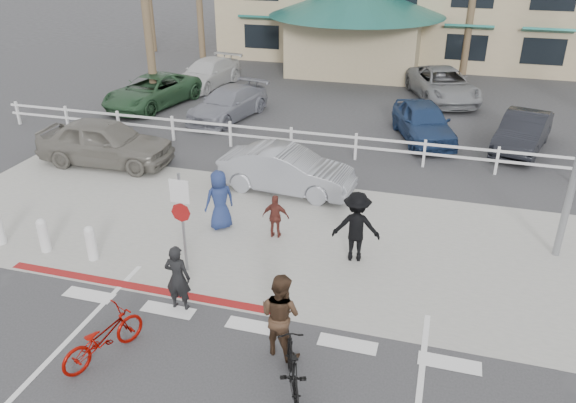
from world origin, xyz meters
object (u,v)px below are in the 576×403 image
(sign_post, at_px, (182,218))
(bike_black, at_px, (292,367))
(car_white_sedan, at_px, (287,170))
(bike_red, at_px, (103,337))
(car_red_compact, at_px, (105,142))

(sign_post, height_order, bike_black, sign_post)
(bike_black, distance_m, car_white_sedan, 8.55)
(bike_black, bearing_deg, sign_post, -63.36)
(bike_red, xyz_separation_m, bike_black, (3.75, 0.20, 0.03))
(bike_black, bearing_deg, car_red_compact, -65.49)
(sign_post, xyz_separation_m, car_red_compact, (-5.67, 5.51, -0.64))
(bike_red, relative_size, bike_black, 1.08)
(bike_red, relative_size, car_red_compact, 0.38)
(bike_black, relative_size, car_red_compact, 0.35)
(bike_black, distance_m, car_red_compact, 12.60)
(bike_black, xyz_separation_m, car_white_sedan, (-2.50, 8.18, 0.20))
(bike_red, xyz_separation_m, car_red_compact, (-5.48, 8.78, 0.33))
(car_white_sedan, relative_size, car_red_compact, 0.90)
(bike_red, height_order, car_white_sedan, car_white_sedan)
(bike_red, height_order, car_red_compact, car_red_compact)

